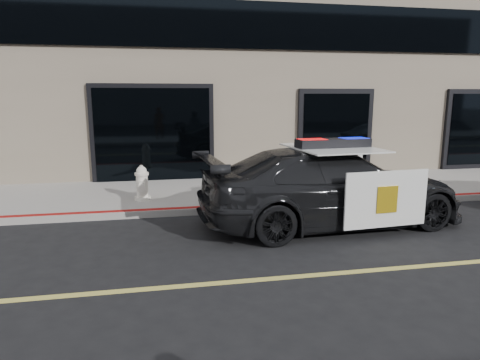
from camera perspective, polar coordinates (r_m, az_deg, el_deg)
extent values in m
plane|color=black|center=(6.09, -1.49, -13.50)|extent=(120.00, 120.00, 0.00)
cube|color=gray|center=(11.03, -6.04, -1.81)|extent=(60.00, 3.50, 0.15)
imported|color=black|center=(8.66, 12.07, -0.91)|extent=(2.96, 5.61, 1.53)
cube|color=white|center=(8.01, 18.93, -2.44)|extent=(1.63, 0.16, 1.02)
cube|color=white|center=(9.85, 11.78, 0.41)|extent=(1.63, 0.16, 1.02)
cube|color=white|center=(8.54, 12.29, 4.21)|extent=(1.67, 1.95, 0.03)
cube|color=gold|center=(7.98, 19.06, -2.49)|extent=(0.41, 0.04, 0.49)
cube|color=black|center=(8.53, 12.31, 4.81)|extent=(1.49, 0.49, 0.18)
cube|color=red|center=(8.33, 9.58, 4.85)|extent=(0.53, 0.37, 0.17)
cube|color=#0C19CC|center=(8.74, 14.92, 4.92)|extent=(0.53, 0.37, 0.17)
cylinder|color=white|center=(10.25, -12.84, -2.36)|extent=(0.37, 0.37, 0.08)
cylinder|color=white|center=(10.19, -12.92, -0.73)|extent=(0.27, 0.27, 0.51)
cylinder|color=white|center=(10.14, -12.98, 0.80)|extent=(0.32, 0.32, 0.06)
sphere|color=white|center=(10.13, -13.00, 1.15)|extent=(0.24, 0.24, 0.24)
cylinder|color=white|center=(10.11, -13.03, 1.72)|extent=(0.07, 0.07, 0.07)
cylinder|color=white|center=(10.35, -12.91, -0.14)|extent=(0.13, 0.12, 0.13)
cylinder|color=white|center=(10.01, -12.96, -0.53)|extent=(0.13, 0.12, 0.13)
cylinder|color=white|center=(9.99, -12.95, -0.97)|extent=(0.17, 0.14, 0.17)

